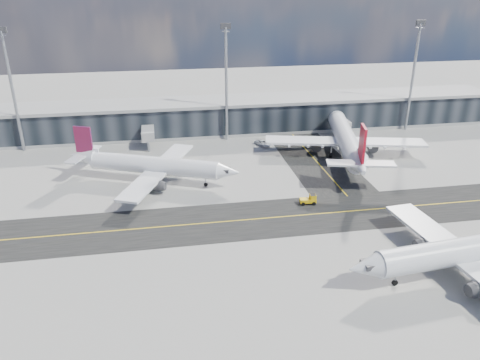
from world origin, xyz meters
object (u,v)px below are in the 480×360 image
(airliner_af, at_px, (152,165))
(airliner_redtail, at_px, (346,140))
(service_van, at_px, (263,143))
(airliner_near, at_px, (473,250))
(baggage_tug, at_px, (309,199))

(airliner_af, height_order, airliner_redtail, airliner_redtail)
(airliner_redtail, distance_m, service_van, 20.93)
(airliner_near, height_order, baggage_tug, airliner_near)
(airliner_redtail, distance_m, airliner_near, 47.26)
(airliner_af, xyz_separation_m, baggage_tug, (28.74, -15.65, -2.62))
(airliner_redtail, xyz_separation_m, airliner_near, (0.24, -47.26, -0.55))
(airliner_redtail, xyz_separation_m, baggage_tug, (-15.68, -22.25, -3.36))
(airliner_af, distance_m, airliner_redtail, 44.91)
(airliner_redtail, xyz_separation_m, service_van, (-17.24, 11.30, -3.64))
(baggage_tug, bearing_deg, airliner_near, 36.84)
(airliner_redtail, bearing_deg, airliner_near, -76.40)
(airliner_near, bearing_deg, service_van, 11.21)
(baggage_tug, bearing_deg, service_van, -172.97)
(airliner_af, relative_size, service_van, 7.27)
(airliner_near, distance_m, service_van, 61.19)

